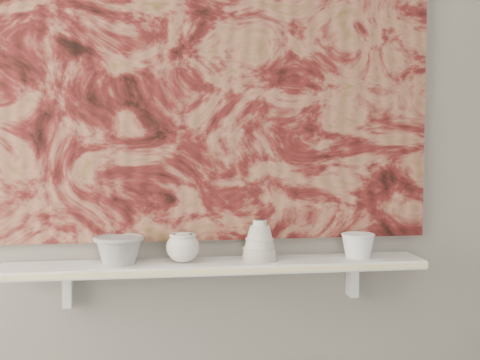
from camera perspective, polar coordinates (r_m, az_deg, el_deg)
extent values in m
plane|color=gray|center=(2.29, -2.33, 3.89)|extent=(3.60, 0.00, 3.60)
cube|color=silver|center=(2.24, -2.04, -7.33)|extent=(1.40, 0.18, 0.03)
cube|color=#F8EBA5|center=(2.15, -1.77, -7.82)|extent=(1.40, 0.01, 0.02)
cube|color=silver|center=(2.32, -14.50, -8.96)|extent=(0.03, 0.06, 0.12)
cube|color=silver|center=(2.42, 9.55, -8.35)|extent=(0.03, 0.06, 0.12)
cube|color=maroon|center=(2.28, -2.30, 8.67)|extent=(1.50, 0.02, 1.10)
cube|color=black|center=(2.35, 8.71, 0.98)|extent=(0.09, 0.00, 0.08)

